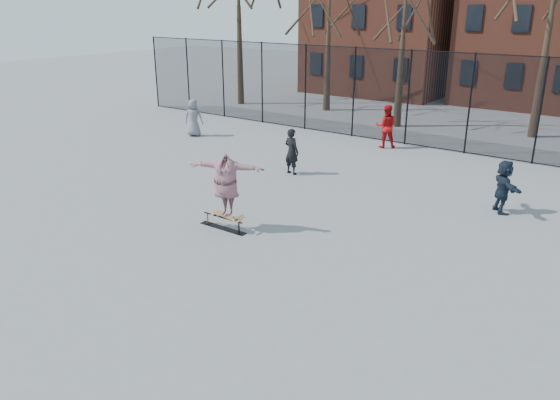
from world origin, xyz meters
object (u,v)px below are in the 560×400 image
Objects in this scene: bystander_grey at (194,118)px; bystander_black at (292,151)px; skate_rail at (223,224)px; bystander_navy at (503,187)px; bystander_red at (386,126)px; skater at (226,185)px; skateboard at (227,216)px.

bystander_grey is 7.37m from bystander_black.
bystander_grey is at bearing 138.31° from skate_rail.
bystander_grey reaches higher than bystander_navy.
bystander_navy is at bearing 142.33° from bystander_grey.
bystander_red reaches higher than bystander_grey.
skater is 5.49m from bystander_black.
bystander_navy is at bearing 44.73° from skate_rail.
bystander_black is at bearing 48.26° from bystander_red.
skateboard is 11.39m from bystander_grey.
bystander_grey reaches higher than skateboard.
bystander_navy is (7.14, 0.45, -0.04)m from bystander_black.
bystander_grey is at bearing -9.24° from bystander_red.
bystander_grey is at bearing 138.89° from skateboard.
skater is 1.30× the size of bystander_navy.
skate_rail is at bearing 97.65° from bystander_navy.
bystander_black is (7.02, -2.24, -0.02)m from bystander_grey.
skate_rail is at bearing 60.88° from bystander_red.
bystander_red is (-0.52, 10.70, 0.52)m from skateboard.
bystander_navy is at bearing 45.60° from skateboard.
bystander_black is 7.16m from bystander_navy.
bystander_black is 1.05× the size of bystander_navy.
skate_rail is 0.93× the size of bystander_black.
bystander_navy is (5.58, 5.70, 0.40)m from skateboard.
bystander_red is at bearing -93.02° from bystander_black.
skateboard is at bearing 108.39° from bystander_grey.
bystander_black is at bearing 56.57° from bystander_navy.
bystander_navy reaches higher than skate_rail.
skater reaches higher than skate_rail.
bystander_red is (8.05, 3.21, 0.06)m from bystander_grey.
skater is at bearing -0.00° from skate_rail.
skateboard is at bearing -0.00° from skate_rail.
bystander_navy reaches higher than skateboard.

